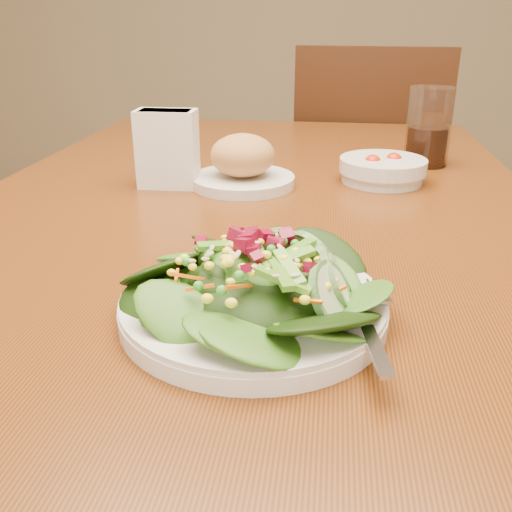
# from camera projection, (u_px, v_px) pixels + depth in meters

# --- Properties ---
(dining_table) EXTENTS (0.90, 1.40, 0.75)m
(dining_table) POSITION_uv_depth(u_px,v_px,m) (252.00, 259.00, 0.93)
(dining_table) COLOR #6A2E11
(dining_table) RESTS_ON ground_plane
(chair_far) EXTENTS (0.47, 0.47, 0.94)m
(chair_far) POSITION_uv_depth(u_px,v_px,m) (365.00, 197.00, 1.75)
(chair_far) COLOR black
(chair_far) RESTS_ON ground_plane
(salad_plate) EXTENTS (0.26, 0.26, 0.07)m
(salad_plate) POSITION_uv_depth(u_px,v_px,m) (263.00, 291.00, 0.54)
(salad_plate) COLOR silver
(salad_plate) RESTS_ON dining_table
(bread_plate) EXTENTS (0.17, 0.17, 0.09)m
(bread_plate) POSITION_uv_depth(u_px,v_px,m) (243.00, 165.00, 0.95)
(bread_plate) COLOR silver
(bread_plate) RESTS_ON dining_table
(tomato_bowl) EXTENTS (0.15, 0.15, 0.05)m
(tomato_bowl) POSITION_uv_depth(u_px,v_px,m) (382.00, 170.00, 0.98)
(tomato_bowl) COLOR silver
(tomato_bowl) RESTS_ON dining_table
(drinking_glass) EXTENTS (0.08, 0.08, 0.14)m
(drinking_glass) POSITION_uv_depth(u_px,v_px,m) (428.00, 132.00, 1.07)
(drinking_glass) COLOR silver
(drinking_glass) RESTS_ON dining_table
(napkin_holder) EXTENTS (0.10, 0.06, 0.13)m
(napkin_holder) POSITION_uv_depth(u_px,v_px,m) (167.00, 147.00, 0.93)
(napkin_holder) COLOR white
(napkin_holder) RESTS_ON dining_table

